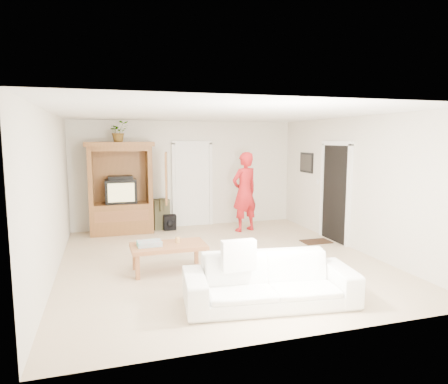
# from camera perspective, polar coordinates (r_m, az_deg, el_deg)

# --- Properties ---
(floor) EXTENTS (6.00, 6.00, 0.00)m
(floor) POSITION_cam_1_polar(r_m,az_deg,el_deg) (7.33, -0.60, -9.63)
(floor) COLOR tan
(floor) RESTS_ON ground
(ceiling) EXTENTS (6.00, 6.00, 0.00)m
(ceiling) POSITION_cam_1_polar(r_m,az_deg,el_deg) (7.01, -0.63, 11.11)
(ceiling) COLOR white
(ceiling) RESTS_ON floor
(wall_back) EXTENTS (5.50, 0.00, 5.50)m
(wall_back) POSITION_cam_1_polar(r_m,az_deg,el_deg) (9.95, -5.43, 2.56)
(wall_back) COLOR silver
(wall_back) RESTS_ON floor
(wall_front) EXTENTS (5.50, 0.00, 5.50)m
(wall_front) POSITION_cam_1_polar(r_m,az_deg,el_deg) (4.29, 10.64, -4.28)
(wall_front) COLOR silver
(wall_front) RESTS_ON floor
(wall_left) EXTENTS (0.00, 6.00, 6.00)m
(wall_left) POSITION_cam_1_polar(r_m,az_deg,el_deg) (6.83, -23.38, -0.37)
(wall_left) COLOR silver
(wall_left) RESTS_ON floor
(wall_right) EXTENTS (0.00, 6.00, 6.00)m
(wall_right) POSITION_cam_1_polar(r_m,az_deg,el_deg) (8.25, 18.07, 1.17)
(wall_right) COLOR silver
(wall_right) RESTS_ON floor
(armoire) EXTENTS (1.82, 1.14, 2.10)m
(armoire) POSITION_cam_1_polar(r_m,az_deg,el_deg) (9.48, -14.38, -0.28)
(armoire) COLOR brown
(armoire) RESTS_ON floor
(door_back) EXTENTS (0.85, 0.05, 2.04)m
(door_back) POSITION_cam_1_polar(r_m,az_deg,el_deg) (9.98, -4.54, 0.97)
(door_back) COLOR white
(door_back) RESTS_ON floor
(doorway_right) EXTENTS (0.05, 0.90, 2.04)m
(doorway_right) POSITION_cam_1_polar(r_m,az_deg,el_deg) (8.76, 15.63, -0.22)
(doorway_right) COLOR black
(doorway_right) RESTS_ON floor
(framed_picture) EXTENTS (0.03, 0.60, 0.48)m
(framed_picture) POSITION_cam_1_polar(r_m,az_deg,el_deg) (9.82, 11.72, 4.13)
(framed_picture) COLOR black
(framed_picture) RESTS_ON wall_right
(doormat) EXTENTS (0.60, 0.40, 0.02)m
(doormat) POSITION_cam_1_polar(r_m,az_deg,el_deg) (8.74, 13.01, -6.91)
(doormat) COLOR #382316
(doormat) RESTS_ON floor
(plant) EXTENTS (0.51, 0.48, 0.46)m
(plant) POSITION_cam_1_polar(r_m,az_deg,el_deg) (9.36, -14.81, 8.35)
(plant) COLOR #4C7238
(plant) RESTS_ON armoire
(man) EXTENTS (0.79, 0.64, 1.87)m
(man) POSITION_cam_1_polar(r_m,az_deg,el_deg) (9.38, 2.95, 0.02)
(man) COLOR red
(man) RESTS_ON floor
(sofa) EXTENTS (2.33, 1.14, 0.65)m
(sofa) POSITION_cam_1_polar(r_m,az_deg,el_deg) (5.40, 6.54, -12.44)
(sofa) COLOR white
(sofa) RESTS_ON floor
(coffee_table) EXTENTS (1.23, 0.69, 0.45)m
(coffee_table) POSITION_cam_1_polar(r_m,az_deg,el_deg) (6.68, -7.93, -7.90)
(coffee_table) COLOR #9E5F36
(coffee_table) RESTS_ON floor
(towel) EXTENTS (0.39, 0.30, 0.08)m
(towel) POSITION_cam_1_polar(r_m,az_deg,el_deg) (6.62, -10.62, -7.23)
(towel) COLOR #D44672
(towel) RESTS_ON coffee_table
(candle) EXTENTS (0.08, 0.08, 0.10)m
(candle) POSITION_cam_1_polar(r_m,az_deg,el_deg) (6.73, -6.62, -6.80)
(candle) COLOR tan
(candle) RESTS_ON coffee_table
(backpack_black) EXTENTS (0.30, 0.18, 0.36)m
(backpack_black) POSITION_cam_1_polar(r_m,az_deg,el_deg) (9.63, -7.74, -4.39)
(backpack_black) COLOR black
(backpack_black) RESTS_ON floor
(backpack_olive) EXTENTS (0.42, 0.34, 0.73)m
(backpack_olive) POSITION_cam_1_polar(r_m,az_deg,el_deg) (9.76, -9.02, -3.16)
(backpack_olive) COLOR #47442B
(backpack_olive) RESTS_ON floor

